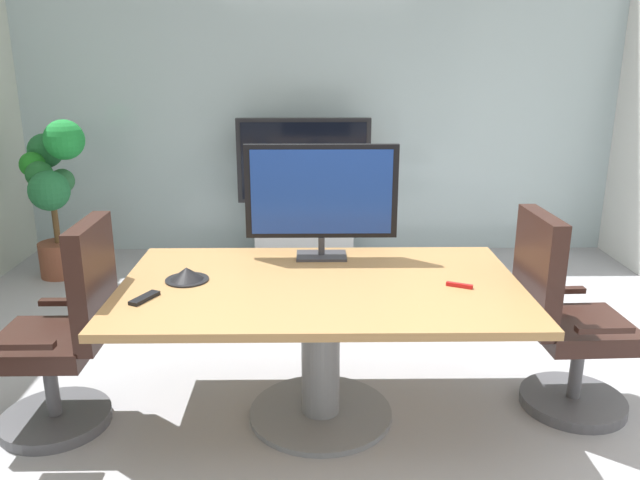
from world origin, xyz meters
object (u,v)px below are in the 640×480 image
Objects in this scene: wall_display_unit at (304,213)px; tv_monitor at (321,195)px; conference_table at (321,317)px; remote_control at (145,298)px; conference_phone at (187,275)px; office_chair_right at (564,330)px; potted_plant at (53,186)px; office_chair_left at (65,344)px.

tv_monitor is at bearing -86.80° from wall_display_unit.
remote_control is (-0.83, -0.21, 0.19)m from conference_table.
remote_control is (-0.15, -0.26, -0.02)m from conference_phone.
office_chair_right is 0.83× the size of wall_display_unit.
remote_control is (-0.71, -2.89, 0.32)m from wall_display_unit.
tv_monitor reaches higher than conference_table.
potted_plant is (-3.48, 2.13, 0.34)m from office_chair_right.
conference_table is 0.88m from remote_control.
remote_control is at bearing 71.90° from office_chair_left.
conference_table is at bearing -3.70° from conference_phone.
conference_phone is (-1.96, -0.03, 0.33)m from office_chair_right.
tv_monitor is 0.62× the size of potted_plant.
office_chair_left is 1.53m from tv_monitor.
office_chair_right is at bearing 3.10° from conference_table.
remote_control is at bearing -142.77° from tv_monitor.
conference_phone reaches higher than remote_control.
conference_phone is (1.52, -2.16, -0.02)m from potted_plant.
potted_plant is at bearing -158.51° from office_chair_left.
office_chair_left is 2.47m from potted_plant.
wall_display_unit is 2.16m from potted_plant.
potted_plant is at bearing -167.13° from wall_display_unit.
tv_monitor is 1.11m from remote_control.
conference_table is 0.69m from tv_monitor.
conference_phone is at bearing -151.16° from tv_monitor.
conference_table is 1.29m from office_chair_left.
tv_monitor reaches higher than remote_control.
potted_plant reaches higher than wall_display_unit.
office_chair_right is (1.29, 0.07, -0.11)m from conference_table.
tv_monitor reaches higher than potted_plant.
conference_phone is (-0.69, -0.38, -0.33)m from tv_monitor.
wall_display_unit is at bearing 77.97° from conference_phone.
conference_phone is 1.29× the size of remote_control.
conference_table is 0.71m from conference_phone.
tv_monitor is (-1.28, 0.35, 0.66)m from office_chair_right.
potted_plant reaches higher than office_chair_right.
conference_phone is (0.61, 0.11, 0.33)m from office_chair_left.
tv_monitor is (0.01, 0.42, 0.54)m from conference_table.
office_chair_left is 1.30× the size of tv_monitor.
remote_control reaches higher than conference_table.
office_chair_left is (-1.29, -0.07, -0.11)m from conference_table.
office_chair_right reaches higher than remote_control.
potted_plant is (-2.08, -0.47, 0.36)m from wall_display_unit.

